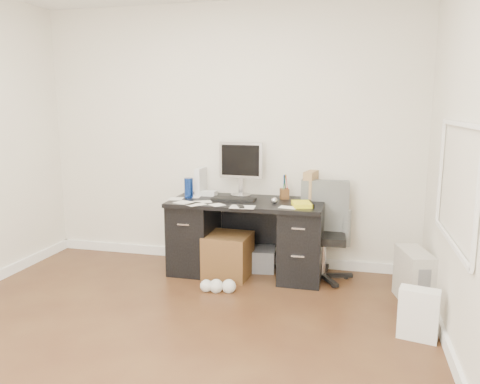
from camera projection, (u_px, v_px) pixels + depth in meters
The scene contains 18 objects.
ground at pixel (150, 351), 3.23m from camera, with size 4.00×4.00×0.00m, color #412314.
room_shell at pixel (148, 107), 2.95m from camera, with size 4.02×4.02×2.71m.
desk at pixel (247, 235), 4.66m from camera, with size 1.50×0.70×0.75m.
loose_papers at pixel (226, 201), 4.60m from camera, with size 1.10×0.60×0.00m, color silver, non-canonical shape.
lcd_monitor at pixel (241, 169), 4.77m from camera, with size 0.45×0.26×0.57m, color #AEAEB2, non-canonical shape.
keyboard at pixel (234, 199), 4.61m from camera, with size 0.43×0.15×0.02m, color black.
computer_mouse at pixel (274, 201), 4.43m from camera, with size 0.07×0.07×0.07m, color #AEAEB2.
travel_mug at pixel (189, 188), 4.73m from camera, with size 0.09×0.09×0.20m, color navy.
white_binder at pixel (201, 181), 4.90m from camera, with size 0.11×0.24×0.28m, color silver.
magazine_file at pixel (311, 185), 4.65m from camera, with size 0.12×0.24×0.28m, color #AB8252.
pen_cup at pixel (285, 187), 4.67m from camera, with size 0.10×0.10×0.25m, color #573719, non-canonical shape.
yellow_book at pixel (302, 204), 4.33m from camera, with size 0.18×0.23×0.04m, color yellow.
paper_remote at pixel (242, 206), 4.30m from camera, with size 0.23×0.18×0.02m, color silver, non-canonical shape.
office_chair at pixel (324, 232), 4.50m from camera, with size 0.54×0.54×0.95m, color #525553, non-canonical shape.
pc_tower at pixel (414, 277), 3.99m from camera, with size 0.20×0.46×0.46m, color #ABA89B.
shopping_bag at pixel (419, 314), 3.37m from camera, with size 0.28×0.20×0.38m, color white.
wicker_basket at pixel (228, 255), 4.62m from camera, with size 0.43×0.43×0.43m, color #4E3117.
desk_printer at pixel (256, 259), 4.83m from camera, with size 0.38×0.31×0.22m, color slate.
Camera 1 is at (1.32, -2.74, 1.66)m, focal length 35.00 mm.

